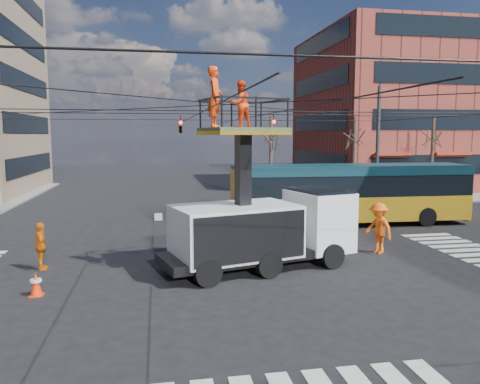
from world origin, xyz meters
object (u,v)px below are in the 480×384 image
(utility_truck, at_px, (263,209))
(city_bus, at_px, (350,192))
(flagger, at_px, (379,228))
(worker_ground, at_px, (41,246))
(traffic_cone, at_px, (36,284))

(utility_truck, bearing_deg, city_bus, 33.13)
(utility_truck, bearing_deg, flagger, -1.88)
(worker_ground, bearing_deg, utility_truck, -117.83)
(worker_ground, distance_m, flagger, 12.90)
(utility_truck, relative_size, city_bus, 0.58)
(city_bus, height_order, flagger, city_bus)
(city_bus, relative_size, flagger, 6.14)
(worker_ground, bearing_deg, flagger, -109.30)
(city_bus, xyz_separation_m, traffic_cone, (-13.77, -9.04, -1.36))
(utility_truck, bearing_deg, traffic_cone, 178.04)
(city_bus, bearing_deg, utility_truck, -130.04)
(city_bus, bearing_deg, flagger, -101.24)
(city_bus, relative_size, worker_ground, 7.41)
(traffic_cone, xyz_separation_m, flagger, (12.40, 2.97, 0.67))
(city_bus, bearing_deg, traffic_cone, -145.28)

